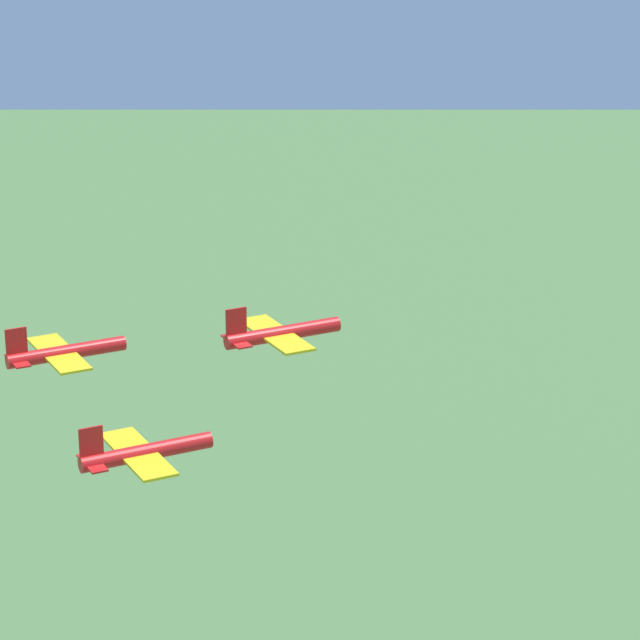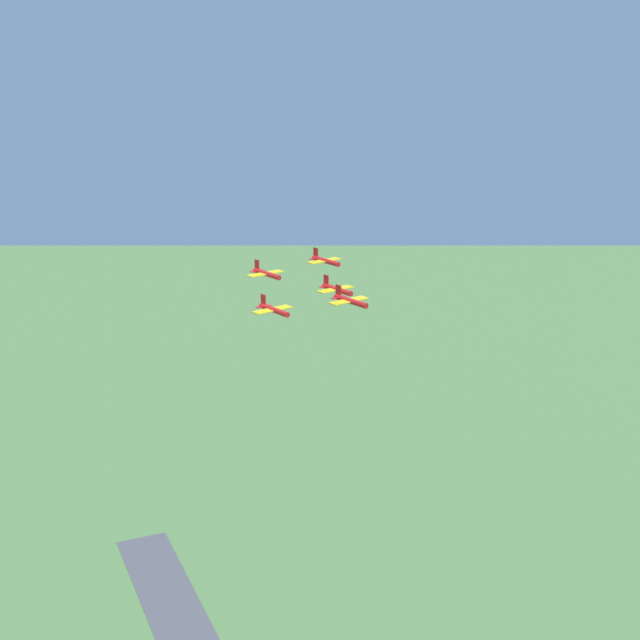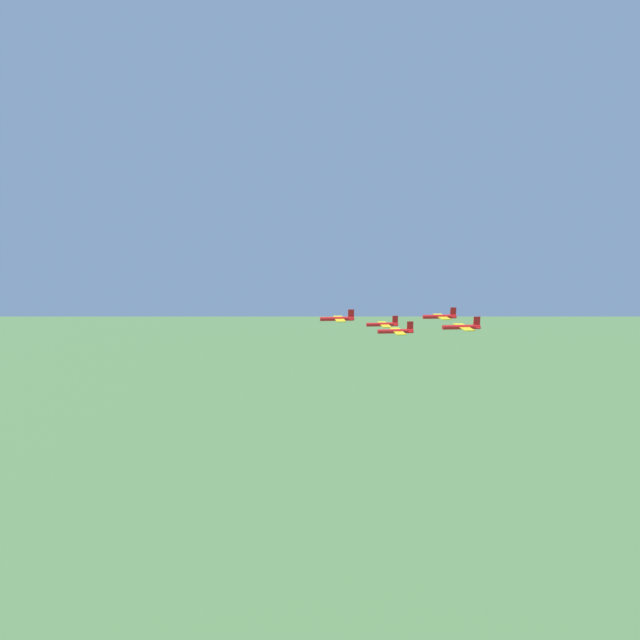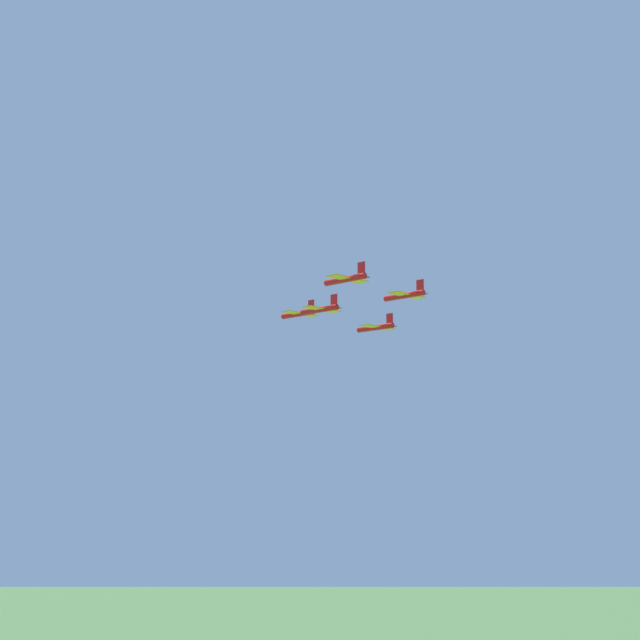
% 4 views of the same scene
% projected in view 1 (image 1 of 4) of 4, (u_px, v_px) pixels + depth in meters
% --- Properties ---
extents(jet_0, '(8.37, 7.87, 2.80)m').
position_uv_depth(jet_0, '(278.00, 333.00, 101.82)').
color(jet_0, red).
extents(jet_1, '(8.37, 7.87, 2.80)m').
position_uv_depth(jet_1, '(62.00, 353.00, 103.19)').
color(jet_1, red).
extents(jet_2, '(8.37, 7.87, 2.80)m').
position_uv_depth(jet_2, '(141.00, 453.00, 90.99)').
color(jet_2, red).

